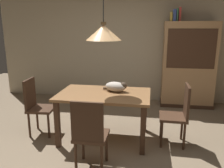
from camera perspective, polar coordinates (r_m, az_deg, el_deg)
ground at (r=3.45m, az=-0.86°, el=-16.54°), size 10.00×10.00×0.00m
back_wall at (r=5.60m, az=4.11°, el=10.89°), size 6.40×0.10×2.90m
dining_table at (r=3.61m, az=-1.93°, el=-3.80°), size 1.40×0.90×0.75m
chair_near_front at (r=2.87m, az=-5.48°, el=-11.73°), size 0.40×0.40×0.93m
chair_right_side at (r=3.61m, az=16.02°, el=-6.65°), size 0.40×0.40×0.93m
chair_left_side at (r=4.02m, az=-17.95°, el=-4.68°), size 0.43×0.43×0.93m
cat_sleeping at (r=3.66m, az=1.01°, el=-0.64°), size 0.41×0.32×0.16m
pendant_lamp at (r=3.44m, az=-2.07°, el=12.50°), size 0.52×0.52×1.30m
hutch_bookcase at (r=5.37m, az=18.14°, el=4.07°), size 1.12×0.45×1.85m
book_yellow_short at (r=5.26m, az=14.25°, el=15.65°), size 0.04×0.20×0.18m
book_blue_wide at (r=5.26m, az=15.00°, el=15.93°), size 0.06×0.24×0.24m
book_green_slim at (r=5.27m, az=15.65°, el=15.99°), size 0.03×0.20×0.26m
book_red_tall at (r=5.27m, az=16.21°, el=16.06°), size 0.04×0.22×0.28m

